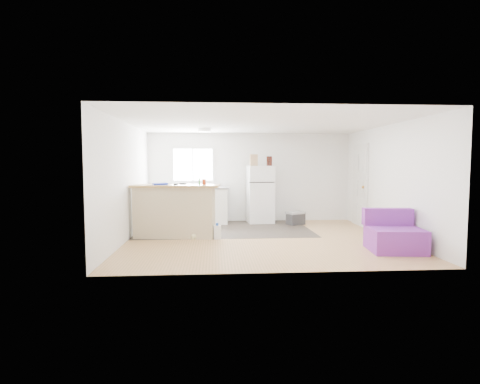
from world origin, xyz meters
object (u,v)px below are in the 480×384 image
(kitchen_cabinets, at_px, (188,205))
(cleaner_jug, at_px, (217,232))
(refrigerator, at_px, (260,194))
(cooler, at_px, (296,218))
(mop, at_px, (196,228))
(cardboard_box, at_px, (254,160))
(bottle_left, at_px, (268,161))
(bottle_right, at_px, (271,161))
(peninsula, at_px, (175,211))
(red_cup, at_px, (204,182))
(blue_tray, at_px, (160,184))
(purple_seat, at_px, (394,236))

(kitchen_cabinets, xyz_separation_m, cleaner_jug, (0.75, -2.16, -0.34))
(kitchen_cabinets, height_order, refrigerator, refrigerator)
(cooler, height_order, mop, mop)
(cardboard_box, bearing_deg, cooler, -18.78)
(bottle_left, distance_m, bottle_right, 0.07)
(refrigerator, bearing_deg, peninsula, -142.81)
(kitchen_cabinets, height_order, cooler, kitchen_cabinets)
(cooler, xyz_separation_m, mop, (-2.49, -1.72, 0.06))
(red_cup, xyz_separation_m, bottle_left, (1.64, 1.77, 0.46))
(cooler, bearing_deg, bottle_left, 128.45)
(peninsula, xyz_separation_m, bottle_left, (2.26, 1.80, 1.08))
(kitchen_cabinets, xyz_separation_m, blue_tray, (-0.45, -1.87, 0.65))
(peninsula, bearing_deg, bottle_right, 43.29)
(refrigerator, xyz_separation_m, mop, (-1.62, -2.12, -0.53))
(cardboard_box, bearing_deg, purple_seat, -57.07)
(cardboard_box, bearing_deg, bottle_right, -2.25)
(red_cup, relative_size, cardboard_box, 0.40)
(cleaner_jug, distance_m, red_cup, 1.13)
(purple_seat, relative_size, cardboard_box, 3.30)
(cooler, bearing_deg, blue_tray, 179.79)
(refrigerator, xyz_separation_m, purple_seat, (2.01, -3.42, -0.49))
(bottle_left, bearing_deg, purple_seat, -61.70)
(mop, height_order, cardboard_box, cardboard_box)
(peninsula, height_order, refrigerator, refrigerator)
(blue_tray, bearing_deg, purple_seat, -19.51)
(refrigerator, height_order, cleaner_jug, refrigerator)
(peninsula, bearing_deg, kitchen_cabinets, 91.26)
(bottle_right, bearing_deg, refrigerator, 167.50)
(refrigerator, distance_m, mop, 2.72)
(cooler, xyz_separation_m, bottle_left, (-0.68, 0.35, 1.47))
(bottle_right, bearing_deg, cleaner_jug, -124.24)
(mop, distance_m, red_cup, 1.01)
(purple_seat, xyz_separation_m, mop, (-3.62, 1.30, -0.04))
(bottle_left, bearing_deg, refrigerator, 164.36)
(refrigerator, relative_size, cooler, 2.88)
(purple_seat, bearing_deg, cardboard_box, 129.81)
(cleaner_jug, bearing_deg, cooler, 34.42)
(refrigerator, bearing_deg, bottle_right, -17.34)
(red_cup, bearing_deg, cleaner_jug, -51.27)
(bottle_left, bearing_deg, kitchen_cabinets, 178.55)
(purple_seat, bearing_deg, bottle_left, 125.18)
(refrigerator, bearing_deg, cooler, -29.44)
(purple_seat, height_order, red_cup, red_cup)
(blue_tray, relative_size, bottle_left, 1.20)
(cooler, distance_m, cardboard_box, 1.87)
(cooler, distance_m, blue_tray, 3.69)
(cooler, bearing_deg, cardboard_box, 136.64)
(kitchen_cabinets, xyz_separation_m, cooler, (2.79, -0.40, -0.32))
(refrigerator, bearing_deg, bottle_left, -20.48)
(purple_seat, height_order, blue_tray, blue_tray)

